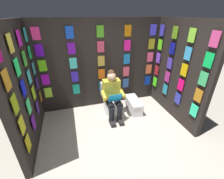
# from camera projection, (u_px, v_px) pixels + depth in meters

# --- Properties ---
(ground_plane) EXTENTS (30.00, 30.00, 0.00)m
(ground_plane) POSITION_uv_depth(u_px,v_px,m) (125.00, 155.00, 2.78)
(ground_plane) COLOR #B2A899
(display_wall_back) EXTENTS (3.23, 0.14, 2.26)m
(display_wall_back) POSITION_uv_depth(u_px,v_px,m) (101.00, 65.00, 3.91)
(display_wall_back) COLOR black
(display_wall_back) RESTS_ON ground
(display_wall_left) EXTENTS (0.14, 1.86, 2.26)m
(display_wall_left) POSITION_uv_depth(u_px,v_px,m) (178.00, 72.00, 3.47)
(display_wall_left) COLOR black
(display_wall_left) RESTS_ON ground
(display_wall_right) EXTENTS (0.14, 1.86, 2.26)m
(display_wall_right) POSITION_uv_depth(u_px,v_px,m) (23.00, 89.00, 2.66)
(display_wall_right) COLOR black
(display_wall_right) RESTS_ON ground
(toilet) EXTENTS (0.41, 0.55, 0.77)m
(toilet) POSITION_uv_depth(u_px,v_px,m) (110.00, 100.00, 3.90)
(toilet) COLOR white
(toilet) RESTS_ON ground
(person_reading) EXTENTS (0.53, 0.68, 1.19)m
(person_reading) POSITION_uv_depth(u_px,v_px,m) (113.00, 95.00, 3.58)
(person_reading) COLOR gold
(person_reading) RESTS_ON ground
(comic_longbox_near) EXTENTS (0.32, 0.69, 0.33)m
(comic_longbox_near) POSITION_uv_depth(u_px,v_px,m) (134.00, 105.00, 3.99)
(comic_longbox_near) COLOR silver
(comic_longbox_near) RESTS_ON ground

